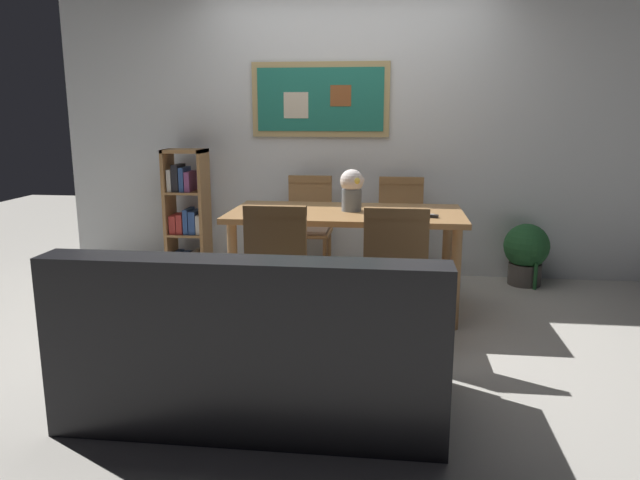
{
  "coord_description": "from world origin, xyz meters",
  "views": [
    {
      "loc": [
        0.41,
        -3.93,
        1.46
      ],
      "look_at": [
        -0.04,
        -0.21,
        0.65
      ],
      "focal_mm": 33.61,
      "sensor_mm": 36.0,
      "label": 1
    }
  ],
  "objects": [
    {
      "name": "flower_vase",
      "position": [
        0.12,
        0.4,
        0.91
      ],
      "size": [
        0.18,
        0.18,
        0.3
      ],
      "color": "slate",
      "rests_on": "dining_table"
    },
    {
      "name": "dining_chair_near_left",
      "position": [
        -0.28,
        -0.37,
        0.54
      ],
      "size": [
        0.4,
        0.41,
        0.91
      ],
      "color": "#9E7042",
      "rests_on": "ground_plane"
    },
    {
      "name": "dining_table",
      "position": [
        0.08,
        0.38,
        0.65
      ],
      "size": [
        1.7,
        0.86,
        0.74
      ],
      "color": "#9E7042",
      "rests_on": "ground_plane"
    },
    {
      "name": "tv_remote",
      "position": [
        0.65,
        0.19,
        0.76
      ],
      "size": [
        0.16,
        0.08,
        0.02
      ],
      "color": "black",
      "rests_on": "dining_table"
    },
    {
      "name": "dining_chair_far_right",
      "position": [
        0.48,
        1.13,
        0.54
      ],
      "size": [
        0.4,
        0.41,
        0.91
      ],
      "color": "#9E7042",
      "rests_on": "ground_plane"
    },
    {
      "name": "ground_plane",
      "position": [
        0.0,
        0.0,
        0.0
      ],
      "size": [
        12.0,
        12.0,
        0.0
      ],
      "primitive_type": "plane",
      "color": "#B7B2A8"
    },
    {
      "name": "potted_ivy",
      "position": [
        1.56,
        1.2,
        0.29
      ],
      "size": [
        0.38,
        0.38,
        0.61
      ],
      "color": "#4C4742",
      "rests_on": "ground_plane"
    },
    {
      "name": "dining_chair_far_left",
      "position": [
        -0.31,
        1.14,
        0.54
      ],
      "size": [
        0.4,
        0.41,
        0.91
      ],
      "color": "#9E7042",
      "rests_on": "ground_plane"
    },
    {
      "name": "bookshelf",
      "position": [
        -1.42,
        1.17,
        0.53
      ],
      "size": [
        0.36,
        0.28,
        1.14
      ],
      "color": "#9E7042",
      "rests_on": "ground_plane"
    },
    {
      "name": "leather_couch",
      "position": [
        -0.23,
        -1.26,
        0.31
      ],
      "size": [
        1.8,
        0.84,
        0.84
      ],
      "color": "black",
      "rests_on": "ground_plane"
    },
    {
      "name": "wall_back_with_painting",
      "position": [
        -0.0,
        1.47,
        1.3
      ],
      "size": [
        5.2,
        0.14,
        2.6
      ],
      "color": "silver",
      "rests_on": "ground_plane"
    },
    {
      "name": "dining_chair_near_right",
      "position": [
        0.44,
        -0.37,
        0.54
      ],
      "size": [
        0.4,
        0.41,
        0.91
      ],
      "color": "#9E7042",
      "rests_on": "ground_plane"
    }
  ]
}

